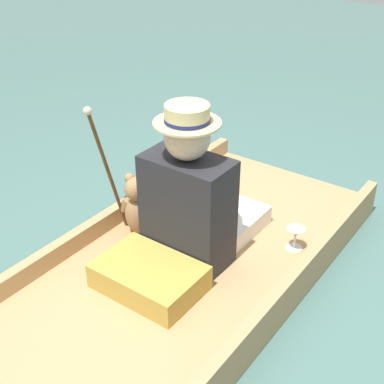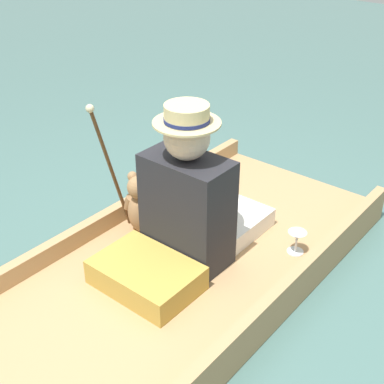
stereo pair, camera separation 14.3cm
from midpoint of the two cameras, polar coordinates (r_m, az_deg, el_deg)
The scene contains 7 objects.
ground_plane at distance 2.96m, azimuth -2.11°, elevation -9.24°, with size 16.00×16.00×0.00m, color #476B66.
punt_boat at distance 2.92m, azimuth -2.14°, elevation -8.22°, with size 1.19×2.52×0.22m.
seat_cushion at distance 2.70m, azimuth -6.11°, elevation -9.00°, with size 0.51×0.36×0.13m.
seated_person at distance 2.78m, azimuth -1.18°, elevation -0.87°, with size 0.45×0.73×0.87m.
teddy_bear at distance 3.04m, azimuth -7.13°, elevation -1.55°, with size 0.26×0.15×0.37m.
wine_glass at distance 2.97m, azimuth 9.64°, elevation -4.43°, with size 0.10×0.10×0.13m.
walking_cane at distance 2.89m, azimuth -10.70°, elevation 3.22°, with size 0.04×0.25×0.81m.
Camera 1 is at (1.36, -1.83, 1.88)m, focal length 50.00 mm.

